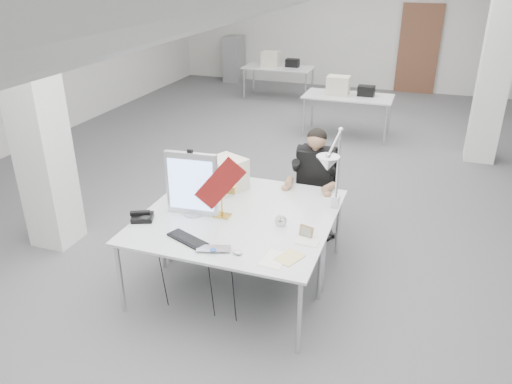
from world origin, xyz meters
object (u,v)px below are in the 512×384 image
beige_monitor (226,174)px  architect_lamp (333,178)px  monitor (192,184)px  desk_phone (142,217)px  desk_main (221,237)px  bankers_lamp (222,201)px  laptop (213,252)px  seated_person (315,167)px  office_chair (315,194)px

beige_monitor → architect_lamp: architect_lamp is taller
monitor → architect_lamp: architect_lamp is taller
desk_phone → beige_monitor: 1.05m
desk_main → beige_monitor: 1.04m
desk_main → bankers_lamp: (-0.14, 0.36, 0.18)m
bankers_lamp → desk_phone: size_ratio=1.69×
laptop → architect_lamp: size_ratio=0.35×
seated_person → bankers_lamp: (-0.63, -1.19, 0.02)m
bankers_lamp → beige_monitor: size_ratio=0.92×
seated_person → desk_phone: bearing=-129.5°
monitor → architect_lamp: (1.27, 0.36, 0.10)m
beige_monitor → monitor: bearing=-72.8°
laptop → desk_phone: (-0.87, 0.32, 0.01)m
office_chair → laptop: bearing=-101.6°
office_chair → bankers_lamp: size_ratio=3.21×
office_chair → architect_lamp: bearing=-67.2°
office_chair → desk_main: bearing=-105.4°
office_chair → bankers_lamp: 1.44m
laptop → desk_main: bearing=82.3°
desk_main → office_chair: office_chair is taller
office_chair → beige_monitor: beige_monitor is taller
architect_lamp → office_chair: bearing=131.9°
monitor → laptop: size_ratio=2.18×
office_chair → monitor: monitor is taller
office_chair → architect_lamp: size_ratio=1.30×
laptop → beige_monitor: 1.31m
laptop → desk_phone: size_ratio=1.47×
desk_main → office_chair: 1.69m
laptop → beige_monitor: beige_monitor is taller
office_chair → beige_monitor: 1.12m
laptop → seated_person: bearing=58.8°
laptop → architect_lamp: (0.80, 0.95, 0.40)m
desk_phone → architect_lamp: architect_lamp is taller
beige_monitor → desk_main: bearing=-46.1°
desk_main → laptop: bearing=-80.2°
bankers_lamp → seated_person: bearing=56.2°
monitor → desk_phone: size_ratio=3.21×
beige_monitor → laptop: bearing=-48.2°
desk_phone → laptop: bearing=-43.0°
monitor → desk_main: bearing=-41.9°
seated_person → bankers_lamp: seated_person is taller
desk_phone → beige_monitor: (0.49, 0.92, 0.15)m
laptop → architect_lamp: architect_lamp is taller
architect_lamp → bankers_lamp: bearing=-141.5°
laptop → beige_monitor: bearing=89.7°
seated_person → bankers_lamp: size_ratio=2.64×
monitor → laptop: bearing=-56.8°
architect_lamp → seated_person: bearing=132.9°
seated_person → desk_phone: (-1.32, -1.50, -0.12)m
seated_person → architect_lamp: (0.36, -0.87, 0.27)m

